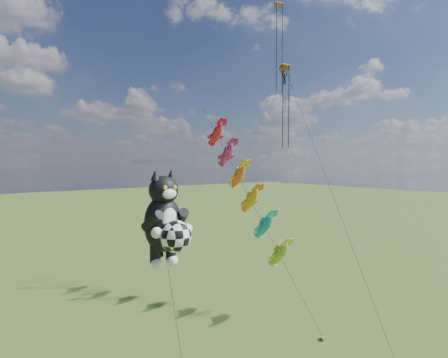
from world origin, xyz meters
TOP-DOWN VIEW (x-y plane):
  - cat_kite_rig at (-1.12, 3.49)m, footprint 2.29×4.04m
  - fish_windsock_rig at (10.87, 11.24)m, footprint 1.46×15.95m
  - parafoil_rig at (15.36, 10.65)m, footprint 7.11×16.42m

SIDE VIEW (x-z plane):
  - cat_kite_rig at x=-1.12m, z-range 3.32..15.14m
  - fish_windsock_rig at x=10.87m, z-range 1.09..18.73m
  - parafoil_rig at x=15.36m, z-range 6.32..34.02m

